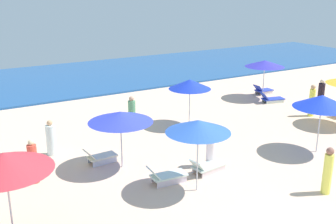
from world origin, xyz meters
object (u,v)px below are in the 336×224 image
Objects in this scene: lounge_chair_1_1 at (271,99)px; beachgoer_2 at (321,95)px; umbrella_5 at (198,126)px; umbrella_8 at (120,117)px; umbrella_6 at (322,101)px; umbrella_1 at (265,64)px; lounge_chair_5_0 at (207,166)px; beachgoer_7 at (33,163)px; umbrella_7 at (190,84)px; lounge_chair_8_0 at (100,157)px; beachgoer_1 at (211,147)px; beachgoer_3 at (51,139)px; beachgoer_5 at (132,114)px; beachgoer_6 at (328,171)px; beachgoer_4 at (312,101)px; umbrella_2 at (4,162)px; lounge_chair_5_1 at (166,176)px; lounge_chair_1_0 at (263,90)px.

beachgoer_2 is (1.42, -2.38, 0.58)m from lounge_chair_1_1.
umbrella_8 is at bearing 115.39° from umbrella_5.
umbrella_1 is at bearing 62.30° from umbrella_6.
umbrella_5 reaches higher than beachgoer_2.
beachgoer_7 is (-5.78, 2.45, 0.51)m from lounge_chair_5_0.
lounge_chair_8_0 is at bearing -159.66° from umbrella_7.
umbrella_5 reaches higher than beachgoer_1.
beachgoer_2 is at bearing -78.82° from lounge_chair_5_0.
beachgoer_3 is (-1.40, 1.81, 0.42)m from lounge_chair_8_0.
lounge_chair_8_0 is 0.79× the size of beachgoer_5.
lounge_chair_5_0 is 6.52m from beachgoer_3.
beachgoer_6 is at bearing -89.05° from umbrella_7.
beachgoer_4 is at bearing -129.91° from beachgoer_3.
umbrella_2 is 6.42m from beachgoer_3.
umbrella_7 is 8.63m from beachgoer_7.
umbrella_6 is at bearing -19.62° from umbrella_8.
beachgoer_1 is (-8.71, -6.51, -1.37)m from umbrella_1.
lounge_chair_1_1 is 12.24m from umbrella_8.
umbrella_5 reaches higher than umbrella_6.
beachgoer_2 reaches higher than lounge_chair_5_1.
umbrella_5 reaches higher than umbrella_1.
lounge_chair_5_1 is at bearing 61.64° from beachgoer_5.
beachgoer_5 is (-5.47, 6.55, -1.44)m from umbrella_6.
umbrella_8 is at bearing -157.51° from umbrella_1.
umbrella_1 is 12.67m from umbrella_8.
beachgoer_2 is at bearing -9.69° from umbrella_7.
umbrella_2 is at bearing -154.10° from umbrella_1.
umbrella_2 reaches higher than umbrella_5.
lounge_chair_5_0 is 0.87× the size of beachgoer_4.
beachgoer_6 is at bearing -170.77° from beachgoer_3.
umbrella_8 reaches higher than lounge_chair_8_0.
lounge_chair_8_0 is at bearing 40.70° from lounge_chair_5_0.
lounge_chair_5_0 is at bearing 137.11° from beachgoer_1.
umbrella_2 is at bearing 123.18° from beachgoer_3.
umbrella_2 reaches higher than umbrella_7.
beachgoer_7 reaches higher than lounge_chair_1_0.
beachgoer_6 is (-6.40, -9.23, 0.58)m from lounge_chair_1_1.
umbrella_1 is 1.89× the size of lounge_chair_1_0.
beachgoer_5 is (2.86, 3.03, 0.51)m from lounge_chair_8_0.
beachgoer_6 is at bearing 116.87° from beachgoer_2.
lounge_chair_1_1 is at bearing -117.09° from beachgoer_3.
umbrella_7 is at bearing -36.27° from lounge_chair_5_1.
umbrella_8 is 3.64m from beachgoer_1.
umbrella_7 is (-6.54, -1.02, 1.89)m from lounge_chair_1_1.
umbrella_7 is 0.96× the size of umbrella_8.
lounge_chair_1_1 is 13.56m from beachgoer_3.
beachgoer_7 reaches higher than lounge_chair_8_0.
lounge_chair_1_1 is 17.60m from umbrella_2.
lounge_chair_8_0 is at bearing -170.74° from beachgoer_6.
lounge_chair_5_0 is 9.33m from beachgoer_4.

